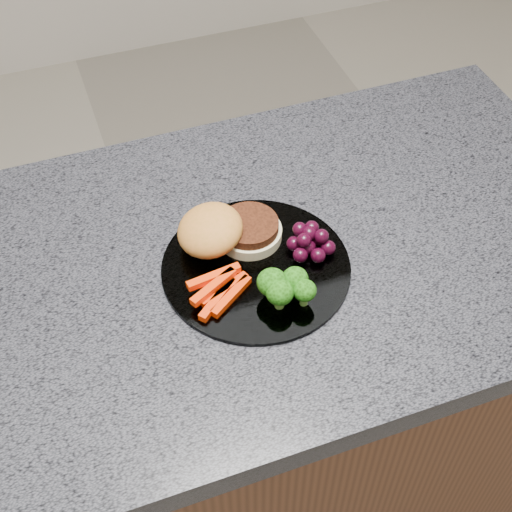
% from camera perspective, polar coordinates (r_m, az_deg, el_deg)
% --- Properties ---
extents(island_cabinet, '(1.20, 0.60, 0.86)m').
position_cam_1_polar(island_cabinet, '(1.38, -2.49, -13.56)').
color(island_cabinet, '#55301D').
rests_on(island_cabinet, ground).
extents(countertop, '(1.20, 0.60, 0.04)m').
position_cam_1_polar(countertop, '(1.00, -3.33, -1.38)').
color(countertop, '#44454D').
rests_on(countertop, island_cabinet).
extents(plate, '(0.26, 0.26, 0.01)m').
position_cam_1_polar(plate, '(0.98, 0.00, -0.89)').
color(plate, white).
rests_on(plate, countertop).
extents(burger, '(0.16, 0.10, 0.05)m').
position_cam_1_polar(burger, '(0.99, -2.56, 1.90)').
color(burger, beige).
rests_on(burger, plate).
extents(carrot_sticks, '(0.09, 0.08, 0.02)m').
position_cam_1_polar(carrot_sticks, '(0.94, -2.98, -2.64)').
color(carrot_sticks, '#EB3003').
rests_on(carrot_sticks, plate).
extents(broccoli, '(0.07, 0.06, 0.05)m').
position_cam_1_polar(broccoli, '(0.92, 2.31, -2.42)').
color(broccoli, '#5B9134').
rests_on(broccoli, plate).
extents(grape_bunch, '(0.06, 0.06, 0.04)m').
position_cam_1_polar(grape_bunch, '(0.99, 4.34, 1.21)').
color(grape_bunch, black).
rests_on(grape_bunch, plate).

